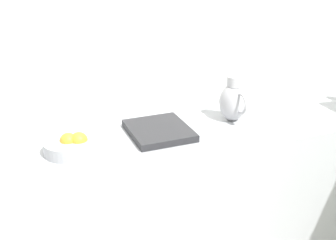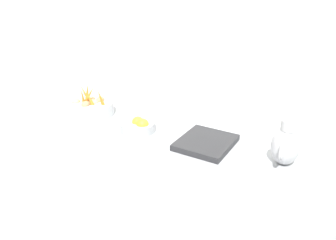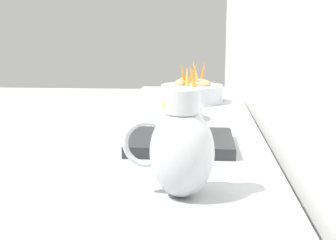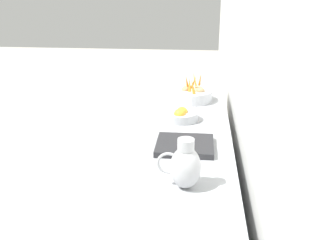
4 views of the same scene
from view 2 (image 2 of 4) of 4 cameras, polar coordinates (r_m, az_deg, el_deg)
The scene contains 6 objects.
tile_wall_left at distance 2.02m, azimuth 25.68°, elevation 11.63°, with size 0.10×9.13×3.00m, color white.
prep_counter at distance 2.20m, azimuth 5.87°, elevation -15.36°, with size 0.61×3.08×0.93m, color #9EA0A5.
vegetable_colander at distance 2.43m, azimuth -13.33°, elevation 2.18°, with size 0.32×0.32×0.22m.
orange_bowl at distance 2.11m, azimuth -5.23°, elevation -1.02°, with size 0.23×0.23×0.10m.
metal_pitcher_tall at distance 1.81m, azimuth 20.01°, elevation -4.13°, with size 0.21×0.15×0.25m.
counter_sink_basin at distance 1.94m, azimuth 6.69°, elevation -3.96°, with size 0.34×0.30×0.04m, color #232326.
Camera 2 is at (0.03, 0.86, 1.84)m, focal length 34.62 mm.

